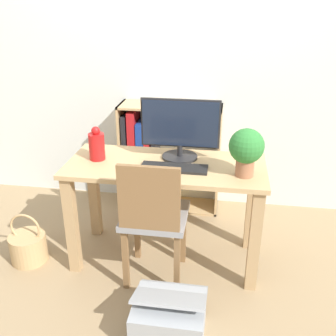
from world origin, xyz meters
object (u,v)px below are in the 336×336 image
at_px(chair, 153,216).
at_px(storage_box, 169,318).
at_px(basket, 28,247).
at_px(potted_plant, 246,149).
at_px(bookshelf, 152,161).
at_px(monitor, 180,127).
at_px(vase, 97,145).
at_px(keyboard, 174,168).

height_order(chair, storage_box, chair).
distance_m(basket, storage_box, 1.19).
distance_m(potted_plant, bookshelf, 1.22).
xyz_separation_m(bookshelf, basket, (-0.71, -0.93, -0.31)).
distance_m(monitor, storage_box, 1.15).
relative_size(monitor, storage_box, 1.30).
bearing_deg(storage_box, monitor, 93.65).
bearing_deg(vase, storage_box, -49.87).
bearing_deg(monitor, potted_plant, -27.43).
xyz_separation_m(basket, storage_box, (1.08, -0.50, 0.01)).
bearing_deg(chair, bookshelf, 107.07).
relative_size(monitor, potted_plant, 1.75).
relative_size(chair, storage_box, 2.21).
xyz_separation_m(monitor, keyboard, (-0.01, -0.19, -0.20)).
bearing_deg(chair, vase, 153.87).
bearing_deg(chair, basket, -178.70).
xyz_separation_m(keyboard, chair, (-0.10, -0.18, -0.25)).
height_order(keyboard, storage_box, keyboard).
bearing_deg(basket, bookshelf, 52.51).
distance_m(vase, storage_box, 1.15).
bearing_deg(basket, monitor, 16.34).
xyz_separation_m(monitor, bookshelf, (-0.31, 0.63, -0.52)).
height_order(monitor, basket, monitor).
bearing_deg(bookshelf, monitor, -63.50).
distance_m(bookshelf, storage_box, 1.51).
height_order(potted_plant, bookshelf, potted_plant).
bearing_deg(potted_plant, keyboard, 176.29).
relative_size(keyboard, potted_plant, 1.42).
bearing_deg(chair, monitor, 78.83).
bearing_deg(potted_plant, chair, -163.85).
bearing_deg(chair, storage_box, -63.47).
height_order(keyboard, bookshelf, bookshelf).
bearing_deg(storage_box, chair, 110.78).
height_order(vase, basket, vase).
height_order(chair, bookshelf, bookshelf).
xyz_separation_m(potted_plant, chair, (-0.53, -0.15, -0.42)).
bearing_deg(vase, potted_plant, -6.47).
bearing_deg(basket, storage_box, -25.08).
distance_m(potted_plant, storage_box, 1.05).
distance_m(vase, bookshelf, 0.87).
relative_size(basket, storage_box, 0.95).
distance_m(keyboard, vase, 0.54).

